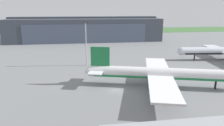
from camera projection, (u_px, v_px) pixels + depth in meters
The scene contains 5 objects.
ground_plane at pixel (116, 90), 59.66m from camera, with size 440.00×440.00×0.00m, color slate.
grass_field_strip at pixel (90, 31), 222.11m from camera, with size 440.00×56.00×0.08m, color #426E39.
maintenance_hangar at pixel (85, 29), 157.40m from camera, with size 108.97×38.18×17.25m.
airliner_near_left at pixel (162, 74), 61.85m from camera, with size 46.38×41.09×11.70m.
apron_light_mast at pixel (86, 40), 83.31m from camera, with size 2.40×0.50×18.23m.
Camera 1 is at (-9.15, -54.97, 22.75)m, focal length 33.17 mm.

